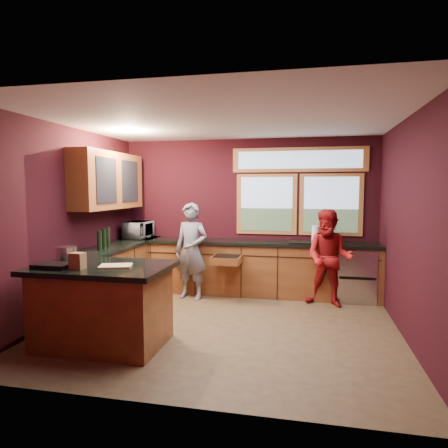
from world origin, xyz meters
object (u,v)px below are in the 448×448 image
(island, at_px, (103,305))
(person_grey, at_px, (191,251))
(person_red, at_px, (329,258))
(stock_pot, at_px, (67,254))
(cutting_board, at_px, (116,266))

(island, height_order, person_grey, person_grey)
(person_red, bearing_deg, person_grey, -164.61)
(island, xyz_separation_m, stock_pot, (-0.55, 0.15, 0.56))
(cutting_board, xyz_separation_m, stock_pot, (-0.75, 0.20, 0.08))
(person_grey, bearing_deg, person_red, 11.61)
(person_grey, relative_size, cutting_board, 4.55)
(person_grey, distance_m, stock_pot, 2.23)
(island, bearing_deg, cutting_board, -14.04)
(island, height_order, person_red, person_red)
(person_grey, relative_size, person_red, 1.05)
(person_grey, xyz_separation_m, cutting_board, (-0.23, -2.18, 0.16))
(person_red, bearing_deg, island, -126.01)
(person_red, distance_m, stock_pot, 3.78)
(cutting_board, bearing_deg, person_red, 42.04)
(cutting_board, distance_m, stock_pot, 0.78)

